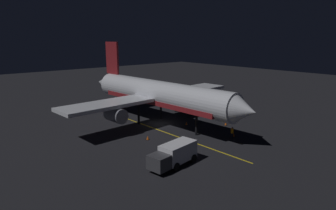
{
  "coord_description": "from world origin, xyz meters",
  "views": [
    {
      "loc": [
        29.25,
        35.82,
        13.67
      ],
      "look_at": [
        0.0,
        2.0,
        3.5
      ],
      "focal_mm": 31.82,
      "sensor_mm": 36.0,
      "label": 1
    }
  ],
  "objects": [
    {
      "name": "catering_truck",
      "position": [
        -10.01,
        -2.88,
        1.19
      ],
      "size": [
        5.69,
        5.82,
        2.27
      ],
      "color": "maroon",
      "rests_on": "ground_plane"
    },
    {
      "name": "ground_crew_worker",
      "position": [
        -2.89,
        12.13,
        0.89
      ],
      "size": [
        0.4,
        0.4,
        1.74
      ],
      "color": "black",
      "rests_on": "ground_plane"
    },
    {
      "name": "ground_plane",
      "position": [
        0.0,
        0.0,
        -0.1
      ],
      "size": [
        180.0,
        180.0,
        0.2
      ],
      "primitive_type": "cube",
      "color": "black"
    },
    {
      "name": "baggage_truck",
      "position": [
        8.93,
        13.39,
        1.25
      ],
      "size": [
        6.36,
        2.96,
        2.43
      ],
      "color": "silver",
      "rests_on": "ground_plane"
    },
    {
      "name": "airliner",
      "position": [
        0.03,
        -0.59,
        4.81
      ],
      "size": [
        31.85,
        35.33,
        12.91
      ],
      "color": "silver",
      "rests_on": "ground_plane"
    },
    {
      "name": "traffic_cone_near_right",
      "position": [
        -2.91,
        3.16,
        0.25
      ],
      "size": [
        0.5,
        0.5,
        0.55
      ],
      "color": "#EA590F",
      "rests_on": "ground_plane"
    },
    {
      "name": "traffic_cone_near_left",
      "position": [
        6.05,
        4.75,
        0.25
      ],
      "size": [
        0.5,
        0.5,
        0.55
      ],
      "color": "#EA590F",
      "rests_on": "ground_plane"
    },
    {
      "name": "traffic_cone_far",
      "position": [
        -7.58,
        7.34,
        0.25
      ],
      "size": [
        0.5,
        0.5,
        0.55
      ],
      "color": "#EA590F",
      "rests_on": "ground_plane"
    },
    {
      "name": "traffic_cone_under_wing",
      "position": [
        -3.95,
        11.62,
        0.25
      ],
      "size": [
        0.5,
        0.5,
        0.55
      ],
      "color": "#EA590F",
      "rests_on": "ground_plane"
    },
    {
      "name": "apron_guide_stripe",
      "position": [
        2.16,
        4.0,
        0.0
      ],
      "size": [
        0.54,
        29.5,
        0.01
      ],
      "primitive_type": "cube",
      "rotation": [
        0.0,
        0.0,
        0.01
      ],
      "color": "gold",
      "rests_on": "ground_plane"
    }
  ]
}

